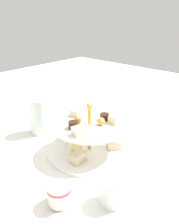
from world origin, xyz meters
name	(u,v)px	position (x,y,z in m)	size (l,w,h in m)	color
ground_plane	(90,151)	(0.00, 0.00, 0.00)	(2.40, 2.40, 0.00)	white
tiered_serving_stand	(89,139)	(0.00, 0.00, 0.05)	(0.27, 0.27, 0.17)	white
water_glass_tall_right	(39,116)	(0.03, -0.23, 0.07)	(0.07, 0.07, 0.13)	silver
water_glass_short_left	(113,191)	(0.13, 0.19, 0.03)	(0.06, 0.06, 0.07)	silver
teacup_with_saucer	(59,196)	(0.22, 0.10, 0.02)	(0.09, 0.09, 0.05)	white
butter_knife_left	(119,119)	(-0.27, -0.08, 0.00)	(0.17, 0.01, 0.00)	silver
butter_knife_right	(0,176)	(0.26, -0.10, 0.00)	(0.17, 0.01, 0.00)	silver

